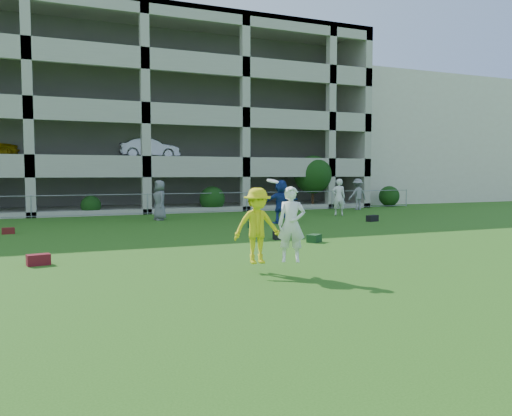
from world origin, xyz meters
name	(u,v)px	position (x,y,z in m)	size (l,w,h in m)	color
ground	(306,283)	(0.00, 0.00, 0.00)	(100.00, 100.00, 0.00)	#235114
stucco_building	(387,143)	(23.00, 28.00, 5.00)	(16.00, 14.00, 10.00)	beige
bystander_c	(160,200)	(-0.03, 15.37, 0.99)	(0.97, 0.63, 1.98)	slate
bystander_d	(281,202)	(4.87, 11.68, 1.01)	(1.88, 0.60, 2.03)	#203D96
bystander_e	(339,197)	(9.62, 14.33, 1.01)	(0.74, 0.48, 2.02)	white
bystander_f	(358,194)	(13.05, 17.63, 0.99)	(1.28, 0.74, 1.98)	gray
bag_red_a	(38,260)	(-5.33, 4.38, 0.14)	(0.55, 0.30, 0.28)	#530E1D
bag_green_c	(314,238)	(3.21, 5.47, 0.13)	(0.50, 0.35, 0.26)	#13341D
crate_d	(279,235)	(2.37, 6.53, 0.15)	(0.35, 0.35, 0.30)	black
bag_black_e	(372,218)	(9.33, 10.78, 0.15)	(0.60, 0.30, 0.30)	black
bag_red_f	(8,231)	(-6.56, 11.91, 0.12)	(0.45, 0.28, 0.24)	#541C0E
bag_green_g	(254,225)	(2.99, 10.38, 0.12)	(0.50, 0.30, 0.25)	#153613
frisbee_contest	(266,225)	(-0.42, 1.23, 1.13)	(1.52, 1.32, 1.99)	yellow
parking_garage	(125,122)	(-0.01, 27.70, 6.01)	(30.00, 14.00, 12.00)	#9E998C
fence	(147,204)	(0.00, 19.00, 0.61)	(36.06, 0.06, 1.20)	gray
shrub_row	(221,187)	(4.59, 19.70, 1.51)	(34.38, 2.52, 3.50)	#163D11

